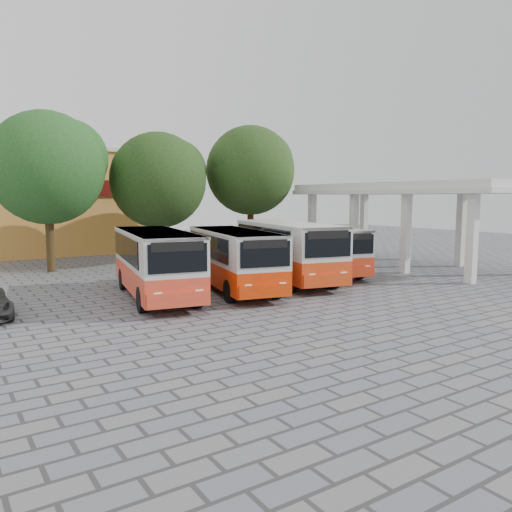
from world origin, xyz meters
TOP-DOWN VIEW (x-y plane):
  - ground at (0.00, 0.00)m, footprint 90.00×90.00m
  - terminal_shelter at (10.50, 4.00)m, footprint 6.80×15.80m
  - shophouse_block at (-11.00, 25.99)m, footprint 20.40×10.40m
  - bus_far_left at (-7.36, 2.89)m, footprint 4.02×8.68m
  - bus_centre_left at (-3.54, 2.50)m, footprint 4.13×8.48m
  - bus_centre_right at (0.17, 3.22)m, footprint 4.37×9.13m
  - bus_far_right at (3.43, 4.27)m, footprint 4.02×8.09m
  - tree_left at (-9.60, 13.94)m, footprint 7.05×6.71m
  - tree_middle at (-2.50, 14.18)m, footprint 6.77×6.45m
  - tree_right at (4.75, 13.96)m, footprint 6.98×6.65m

SIDE VIEW (x-z plane):
  - ground at x=0.00m, z-range 0.00..0.00m
  - bus_far_right at x=3.43m, z-range 0.22..2.99m
  - bus_centre_left at x=-3.54m, z-range 0.23..3.14m
  - bus_far_left at x=-7.36m, z-range 0.24..3.23m
  - bus_centre_right at x=0.17m, z-range 0.25..3.39m
  - shophouse_block at x=-11.00m, z-range 0.01..8.31m
  - terminal_shelter at x=10.50m, z-range 2.21..7.61m
  - tree_middle at x=-2.50m, z-range 1.41..10.26m
  - tree_left at x=-9.60m, z-range 1.65..11.23m
  - tree_right at x=4.75m, z-range 1.80..11.60m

